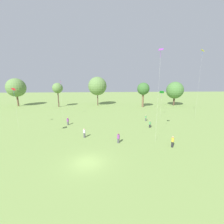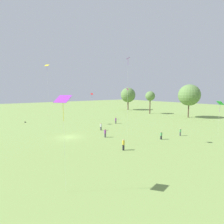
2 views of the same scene
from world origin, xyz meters
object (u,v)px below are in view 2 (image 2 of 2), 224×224
(kite_1, at_px, (220,104))
(kite_2, at_px, (92,95))
(person_4, at_px, (116,121))
(person_3, at_px, (105,133))
(kite_4, at_px, (128,91))
(kite_0, at_px, (47,68))
(kite_3, at_px, (63,101))
(picnic_bag_0, at_px, (25,122))
(person_2, at_px, (101,127))
(person_0, at_px, (123,145))
(kite_6, at_px, (128,65))
(person_5, at_px, (180,132))
(person_1, at_px, (161,135))

(kite_1, bearing_deg, kite_2, 80.57)
(person_4, bearing_deg, person_3, -24.10)
(kite_4, bearing_deg, kite_0, -160.92)
(kite_0, bearing_deg, kite_3, -13.43)
(kite_0, xyz_separation_m, kite_2, (-0.92, 14.41, -7.57))
(person_3, bearing_deg, picnic_bag_0, -166.95)
(person_2, xyz_separation_m, kite_2, (-15.04, 6.41, 7.28))
(kite_2, xyz_separation_m, kite_3, (35.01, -23.52, 0.47))
(person_0, relative_size, person_4, 1.00)
(person_0, height_order, kite_2, kite_2)
(person_0, height_order, person_2, person_0)
(kite_4, distance_m, picnic_bag_0, 33.26)
(kite_3, bearing_deg, person_0, 122.97)
(person_4, bearing_deg, kite_2, -146.85)
(person_0, bearing_deg, kite_6, -9.73)
(person_5, bearing_deg, person_0, -97.31)
(kite_0, bearing_deg, kite_6, 13.03)
(kite_2, bearing_deg, person_0, -45.16)
(person_4, height_order, kite_1, kite_1)
(person_1, bearing_deg, kite_6, -106.46)
(kite_4, xyz_separation_m, picnic_bag_0, (-14.82, -28.22, -9.51))
(person_3, relative_size, kite_2, 0.20)
(kite_1, bearing_deg, kite_6, 132.91)
(kite_2, distance_m, kite_4, 11.84)
(person_4, height_order, kite_6, kite_6)
(kite_1, bearing_deg, picnic_bag_0, 99.57)
(person_0, relative_size, kite_4, 0.17)
(person_4, relative_size, kite_6, 0.12)
(person_4, xyz_separation_m, kite_1, (25.07, 6.68, 6.09))
(person_2, relative_size, picnic_bag_0, 3.94)
(person_0, height_order, person_5, person_0)
(person_0, distance_m, kite_2, 32.32)
(kite_1, height_order, kite_3, kite_3)
(person_1, bearing_deg, kite_4, 148.59)
(kite_6, height_order, picnic_bag_0, kite_6)
(person_5, distance_m, kite_4, 24.65)
(person_2, height_order, kite_1, kite_1)
(person_0, bearing_deg, picnic_bag_0, 54.97)
(kite_2, height_order, kite_4, kite_4)
(person_4, distance_m, picnic_bag_0, 27.52)
(kite_6, bearing_deg, person_2, -112.86)
(person_3, xyz_separation_m, kite_2, (-21.02, 9.30, 7.29))
(person_2, relative_size, kite_0, 0.11)
(person_5, height_order, picnic_bag_0, person_5)
(kite_0, relative_size, kite_3, 1.83)
(kite_3, distance_m, kite_6, 17.16)
(person_3, xyz_separation_m, person_4, (-10.79, 11.28, 0.05))
(picnic_bag_0, bearing_deg, kite_2, 68.18)
(person_0, bearing_deg, kite_0, 49.39)
(person_1, distance_m, person_4, 19.04)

